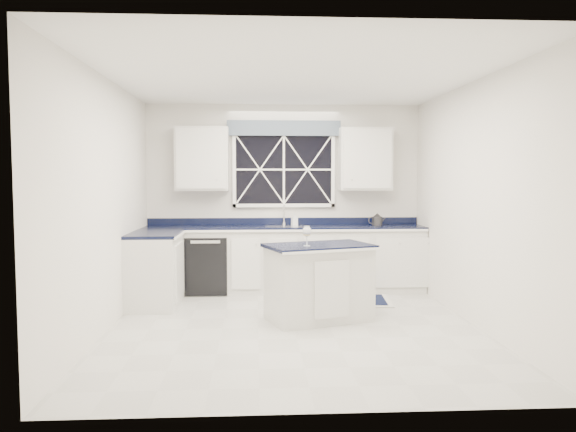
{
  "coord_description": "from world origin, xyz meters",
  "views": [
    {
      "loc": [
        -0.41,
        -6.02,
        1.64
      ],
      "look_at": [
        -0.04,
        0.4,
        1.19
      ],
      "focal_mm": 35.0,
      "sensor_mm": 36.0,
      "label": 1
    }
  ],
  "objects": [
    {
      "name": "back_wall",
      "position": [
        0.0,
        2.25,
        1.35
      ],
      "size": [
        4.0,
        0.1,
        2.7
      ],
      "primitive_type": "cube",
      "color": "silver",
      "rests_on": "ground"
    },
    {
      "name": "soap_bottle",
      "position": [
        0.15,
        2.11,
        1.03
      ],
      "size": [
        0.1,
        0.1,
        0.17
      ],
      "primitive_type": "imported",
      "rotation": [
        0.0,
        0.0,
        0.34
      ],
      "color": "silver",
      "rests_on": "countertop"
    },
    {
      "name": "ground",
      "position": [
        0.0,
        0.0,
        0.0
      ],
      "size": [
        4.5,
        4.5,
        0.0
      ],
      "primitive_type": "plane",
      "color": "#B8B7B3",
      "rests_on": "ground"
    },
    {
      "name": "countertop",
      "position": [
        0.0,
        1.95,
        0.92
      ],
      "size": [
        3.98,
        0.64,
        0.04
      ],
      "primitive_type": "cube",
      "color": "black",
      "rests_on": "base_cabinets"
    },
    {
      "name": "upper_cabinets",
      "position": [
        0.0,
        2.08,
        1.9
      ],
      "size": [
        3.1,
        0.34,
        0.9
      ],
      "color": "silver",
      "rests_on": "ground"
    },
    {
      "name": "base_cabinets",
      "position": [
        -0.33,
        1.78,
        0.45
      ],
      "size": [
        3.99,
        1.6,
        0.9
      ],
      "color": "silver",
      "rests_on": "ground"
    },
    {
      "name": "wine_glass",
      "position": [
        0.15,
        0.17,
        1.03
      ],
      "size": [
        0.1,
        0.1,
        0.23
      ],
      "color": "silver",
      "rests_on": "island"
    },
    {
      "name": "faucet",
      "position": [
        0.0,
        2.14,
        1.1
      ],
      "size": [
        0.05,
        0.2,
        0.3
      ],
      "color": "silver",
      "rests_on": "countertop"
    },
    {
      "name": "window",
      "position": [
        0.0,
        2.2,
        1.83
      ],
      "size": [
        1.65,
        0.09,
        1.26
      ],
      "color": "black",
      "rests_on": "ground"
    },
    {
      "name": "kettle",
      "position": [
        1.35,
        2.02,
        1.02
      ],
      "size": [
        0.25,
        0.17,
        0.18
      ],
      "rotation": [
        0.0,
        0.0,
        -0.11
      ],
      "color": "#2F2E31",
      "rests_on": "countertop"
    },
    {
      "name": "island",
      "position": [
        0.31,
        0.31,
        0.44
      ],
      "size": [
        1.34,
        1.04,
        0.87
      ],
      "rotation": [
        0.0,
        0.0,
        0.33
      ],
      "color": "silver",
      "rests_on": "ground"
    },
    {
      "name": "dishwasher",
      "position": [
        -1.1,
        1.95,
        0.41
      ],
      "size": [
        0.6,
        0.58,
        0.82
      ],
      "primitive_type": "cube",
      "color": "black",
      "rests_on": "ground"
    },
    {
      "name": "rug",
      "position": [
        0.72,
        1.28,
        0.01
      ],
      "size": [
        1.36,
        0.91,
        0.02
      ],
      "rotation": [
        0.0,
        0.0,
        -0.09
      ],
      "color": "beige",
      "rests_on": "ground"
    }
  ]
}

